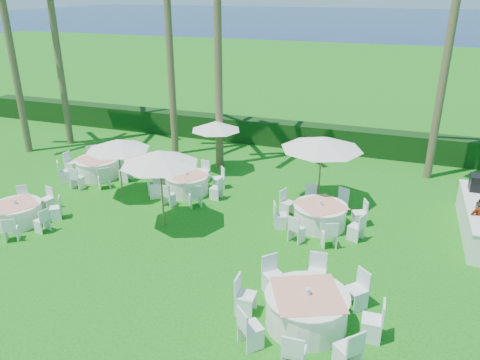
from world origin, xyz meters
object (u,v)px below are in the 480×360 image
object	(u,v)px
buffet_table	(478,218)
banquet_table_d	(98,167)
banquet_table_e	(187,183)
banquet_table_c	(306,309)
umbrella_a	(118,145)
umbrella_c	(216,126)
banquet_table_f	(320,215)
banquet_table_a	(17,213)
staff_person	(478,221)
umbrella_b	(160,157)
umbrella_d	(322,143)

from	to	relation	value
buffet_table	banquet_table_d	bearing A→B (deg)	179.87
banquet_table_d	banquet_table_e	size ratio (longest dim) A/B	1.04
banquet_table_c	buffet_table	world-z (taller)	buffet_table
umbrella_a	umbrella_c	size ratio (longest dim) A/B	1.06
banquet_table_f	buffet_table	world-z (taller)	buffet_table
banquet_table_a	staff_person	bearing A→B (deg)	14.21
umbrella_b	umbrella_c	world-z (taller)	umbrella_b
banquet_table_c	banquet_table_e	distance (m)	8.54
banquet_table_f	banquet_table_c	bearing A→B (deg)	-82.98
umbrella_d	banquet_table_f	bearing A→B (deg)	-77.67
banquet_table_a	umbrella_b	xyz separation A→B (m)	(4.79, 1.46, 2.08)
banquet_table_a	umbrella_b	distance (m)	5.42
banquet_table_a	umbrella_a	world-z (taller)	umbrella_a
umbrella_d	staff_person	size ratio (longest dim) A/B	1.86
staff_person	buffet_table	bearing A→B (deg)	-122.40
banquet_table_a	staff_person	size ratio (longest dim) A/B	1.79
banquet_table_d	banquet_table_f	world-z (taller)	banquet_table_d
banquet_table_d	staff_person	xyz separation A→B (m)	(14.45, -0.82, 0.37)
banquet_table_c	umbrella_a	bearing A→B (deg)	149.00
banquet_table_c	banquet_table_f	distance (m)	5.09
umbrella_c	buffet_table	size ratio (longest dim) A/B	0.51
banquet_table_c	umbrella_b	world-z (taller)	umbrella_b
banquet_table_c	banquet_table_f	size ratio (longest dim) A/B	1.15
umbrella_c	umbrella_d	xyz separation A→B (m)	(4.81, -1.85, 0.33)
banquet_table_d	umbrella_d	size ratio (longest dim) A/B	1.07
buffet_table	staff_person	xyz separation A→B (m)	(-0.11, -0.79, 0.25)
umbrella_b	staff_person	xyz separation A→B (m)	(9.71, 2.21, -1.66)
umbrella_b	buffet_table	distance (m)	10.45
staff_person	banquet_table_e	bearing A→B (deg)	-27.24
banquet_table_c	umbrella_a	size ratio (longest dim) A/B	1.48
banquet_table_a	banquet_table_c	bearing A→B (deg)	-10.12
banquet_table_c	banquet_table_f	bearing A→B (deg)	97.02
banquet_table_c	umbrella_c	world-z (taller)	umbrella_c
banquet_table_a	umbrella_d	bearing A→B (deg)	27.97
banquet_table_d	buffet_table	xyz separation A→B (m)	(14.56, -0.03, 0.12)
umbrella_a	staff_person	size ratio (longest dim) A/B	1.49
banquet_table_d	umbrella_a	bearing A→B (deg)	-34.08
banquet_table_d	umbrella_b	bearing A→B (deg)	-32.62
umbrella_d	buffet_table	xyz separation A→B (m)	(5.28, -0.49, -1.82)
banquet_table_d	umbrella_a	world-z (taller)	umbrella_a
banquet_table_f	banquet_table_d	bearing A→B (deg)	172.42
umbrella_d	staff_person	distance (m)	5.55
banquet_table_a	umbrella_a	bearing A→B (deg)	55.18
staff_person	umbrella_c	bearing A→B (deg)	-41.55
banquet_table_e	umbrella_a	distance (m)	2.99
banquet_table_d	umbrella_c	xyz separation A→B (m)	(4.47, 2.31, 1.62)
banquet_table_a	umbrella_a	size ratio (longest dim) A/B	1.21
banquet_table_a	banquet_table_e	size ratio (longest dim) A/B	0.94
banquet_table_a	umbrella_d	size ratio (longest dim) A/B	0.97
umbrella_b	buffet_table	world-z (taller)	umbrella_b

